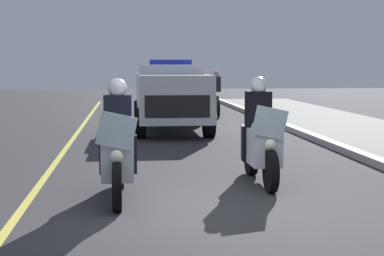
{
  "coord_description": "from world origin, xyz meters",
  "views": [
    {
      "loc": [
        7.74,
        -1.03,
        1.92
      ],
      "look_at": [
        -1.97,
        0.0,
        0.9
      ],
      "focal_mm": 57.26,
      "sensor_mm": 36.0,
      "label": 1
    }
  ],
  "objects_px": {
    "police_suv": "(171,94)",
    "police_motorcycle_lead_left": "(118,150)",
    "police_motorcycle_lead_right": "(260,140)",
    "cyclist_background": "(216,94)"
  },
  "relations": [
    {
      "from": "police_suv",
      "to": "police_motorcycle_lead_left",
      "type": "bearing_deg",
      "value": -8.95
    },
    {
      "from": "police_motorcycle_lead_left",
      "to": "police_suv",
      "type": "bearing_deg",
      "value": 171.05
    },
    {
      "from": "police_motorcycle_lead_left",
      "to": "police_suv",
      "type": "height_order",
      "value": "police_suv"
    },
    {
      "from": "police_motorcycle_lead_right",
      "to": "police_suv",
      "type": "distance_m",
      "value": 7.9
    },
    {
      "from": "police_motorcycle_lead_left",
      "to": "police_suv",
      "type": "relative_size",
      "value": 0.44
    },
    {
      "from": "police_motorcycle_lead_right",
      "to": "cyclist_background",
      "type": "xyz_separation_m",
      "value": [
        -12.38,
        1.08,
        0.14
      ]
    },
    {
      "from": "police_motorcycle_lead_right",
      "to": "police_suv",
      "type": "relative_size",
      "value": 0.44
    },
    {
      "from": "police_motorcycle_lead_right",
      "to": "cyclist_background",
      "type": "bearing_deg",
      "value": 175.01
    },
    {
      "from": "police_motorcycle_lead_left",
      "to": "cyclist_background",
      "type": "relative_size",
      "value": 1.22
    },
    {
      "from": "police_motorcycle_lead_left",
      "to": "police_motorcycle_lead_right",
      "type": "relative_size",
      "value": 1.0
    }
  ]
}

